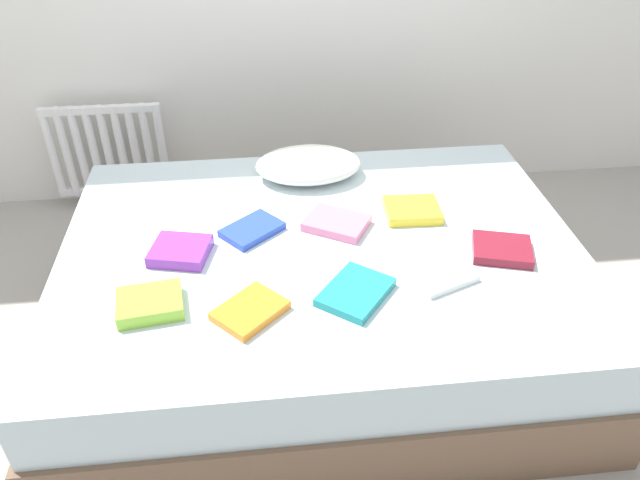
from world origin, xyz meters
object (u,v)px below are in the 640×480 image
(bed, at_px, (321,294))
(textbook_orange, at_px, (250,311))
(textbook_yellow, at_px, (412,210))
(textbook_blue, at_px, (252,230))
(textbook_pink, at_px, (337,223))
(textbook_teal, at_px, (356,292))
(textbook_maroon, at_px, (502,249))
(radiator, at_px, (108,151))
(textbook_white, at_px, (444,277))
(textbook_purple, at_px, (180,251))
(pillow, at_px, (309,164))
(textbook_lime, at_px, (150,304))

(bed, distance_m, textbook_orange, 0.53)
(textbook_orange, distance_m, textbook_yellow, 0.85)
(textbook_blue, bearing_deg, textbook_pink, -38.86)
(textbook_teal, bearing_deg, textbook_maroon, -34.62)
(textbook_pink, xyz_separation_m, textbook_teal, (0.01, -0.42, -0.00))
(radiator, distance_m, textbook_white, 2.05)
(textbook_white, height_order, textbook_orange, textbook_orange)
(textbook_blue, distance_m, textbook_purple, 0.29)
(radiator, height_order, pillow, pillow)
(radiator, distance_m, textbook_maroon, 2.15)
(textbook_white, xyz_separation_m, textbook_pink, (-0.33, 0.37, 0.01))
(radiator, bearing_deg, textbook_pink, -45.03)
(radiator, bearing_deg, textbook_purple, -67.84)
(pillow, distance_m, textbook_white, 0.89)
(textbook_blue, bearing_deg, textbook_purple, 164.42)
(bed, height_order, pillow, pillow)
(textbook_purple, relative_size, textbook_yellow, 0.93)
(textbook_orange, distance_m, textbook_purple, 0.43)
(textbook_purple, xyz_separation_m, textbook_yellow, (0.91, 0.18, -0.00))
(pillow, height_order, textbook_orange, pillow)
(textbook_lime, bearing_deg, textbook_yellow, 17.76)
(textbook_maroon, bearing_deg, textbook_teal, -146.66)
(bed, xyz_separation_m, textbook_purple, (-0.52, -0.02, 0.27))
(pillow, bearing_deg, textbook_white, -63.32)
(bed, bearing_deg, textbook_maroon, -11.89)
(textbook_purple, bearing_deg, textbook_lime, -91.52)
(textbook_lime, bearing_deg, bed, 19.57)
(textbook_white, bearing_deg, textbook_pink, 109.68)
(textbook_teal, relative_size, textbook_yellow, 1.14)
(textbook_teal, xyz_separation_m, textbook_lime, (-0.68, 0.01, 0.01))
(textbook_yellow, bearing_deg, textbook_maroon, -46.17)
(bed, height_order, textbook_maroon, textbook_maroon)
(textbook_blue, relative_size, textbook_teal, 0.90)
(textbook_purple, bearing_deg, pillow, 59.05)
(radiator, height_order, textbook_teal, radiator)
(radiator, relative_size, pillow, 1.33)
(textbook_orange, height_order, textbook_lime, textbook_lime)
(radiator, bearing_deg, textbook_maroon, -38.57)
(bed, bearing_deg, textbook_orange, -126.78)
(textbook_blue, relative_size, textbook_lime, 1.05)
(textbook_yellow, bearing_deg, radiator, 145.56)
(textbook_maroon, bearing_deg, textbook_blue, -178.34)
(radiator, xyz_separation_m, textbook_yellow, (1.41, -1.04, 0.18))
(textbook_orange, bearing_deg, textbook_pink, 10.58)
(textbook_white, xyz_separation_m, textbook_purple, (-0.93, 0.25, 0.01))
(textbook_pink, height_order, textbook_orange, textbook_pink)
(radiator, distance_m, textbook_yellow, 1.76)
(textbook_pink, bearing_deg, textbook_blue, -148.67)
(textbook_blue, height_order, textbook_lime, textbook_lime)
(textbook_maroon, relative_size, textbook_purple, 1.05)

